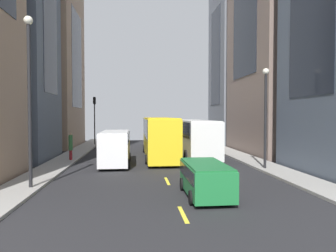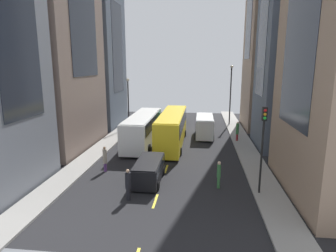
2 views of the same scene
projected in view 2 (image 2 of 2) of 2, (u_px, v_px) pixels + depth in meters
name	position (u px, v px, depth m)	size (l,w,h in m)	color
ground_plane	(176.00, 142.00, 33.59)	(41.53, 41.53, 0.00)	black
sidewalk_west	(112.00, 139.00, 34.43)	(2.18, 44.00, 0.15)	gray
sidewalk_east	(243.00, 143.00, 32.71)	(2.18, 44.00, 0.15)	gray
lane_stripe_1	(155.00, 201.00, 19.02)	(0.16, 2.00, 0.01)	yellow
lane_stripe_2	(166.00, 169.00, 24.84)	(0.16, 2.00, 0.01)	yellow
lane_stripe_3	(173.00, 149.00, 30.67)	(0.16, 2.00, 0.01)	yellow
lane_stripe_4	(178.00, 135.00, 36.50)	(0.16, 2.00, 0.01)	yellow
lane_stripe_5	(181.00, 126.00, 42.33)	(0.16, 2.00, 0.01)	yellow
lane_stripe_6	(183.00, 118.00, 48.15)	(0.16, 2.00, 0.01)	yellow
lane_stripe_7	(185.00, 112.00, 53.98)	(0.16, 2.00, 0.01)	yellow
building_west_2	(96.00, 48.00, 40.71)	(6.45, 8.87, 22.13)	#4C5666
building_east_1	(304.00, 27.00, 28.83)	(7.99, 7.40, 25.07)	#4C5666
city_bus_white	(143.00, 127.00, 32.17)	(2.80, 11.18, 3.35)	silver
streetcar_yellow	(172.00, 126.00, 32.07)	(2.70, 12.36, 3.59)	yellow
delivery_van_white	(205.00, 125.00, 35.64)	(2.25, 5.90, 2.58)	white
car_black_0	(149.00, 169.00, 22.05)	(2.03, 4.67, 1.69)	black
car_green_1	(174.00, 115.00, 45.71)	(1.98, 4.13, 1.56)	#1E7238
pedestrian_waiting_curb	(219.00, 173.00, 20.81)	(0.29, 0.29, 2.04)	#336B38
pedestrian_walking_far	(128.00, 184.00, 18.96)	(0.38, 0.38, 2.16)	black
pedestrian_crossing_mid	(237.00, 131.00, 33.22)	(0.32, 0.32, 2.23)	maroon
pedestrian_crossing_near	(105.00, 158.00, 24.07)	(0.33, 0.33, 2.17)	#593372
traffic_light_near_corner	(263.00, 134.00, 19.07)	(0.32, 0.44, 5.98)	black
streetlamp_near	(128.00, 98.00, 39.45)	(0.44, 0.44, 6.87)	black
streetlamp_far	(231.00, 89.00, 41.77)	(0.44, 0.44, 8.58)	black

